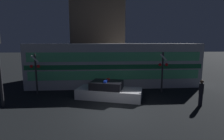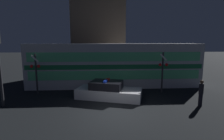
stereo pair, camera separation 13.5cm
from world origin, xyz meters
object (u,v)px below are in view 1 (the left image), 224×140
object	(u,v)px
police_car	(109,91)
crossing_signal_near	(163,70)
train	(114,65)
pedestrian	(201,93)

from	to	relation	value
police_car	crossing_signal_near	bearing A→B (deg)	31.65
train	crossing_signal_near	xyz separation A→B (m)	(3.60, -2.69, -0.09)
pedestrian	crossing_signal_near	world-z (taller)	crossing_signal_near
train	crossing_signal_near	bearing A→B (deg)	-36.77
crossing_signal_near	police_car	bearing A→B (deg)	-165.08
pedestrian	police_car	bearing A→B (deg)	161.09
train	pedestrian	xyz separation A→B (m)	(4.97, -5.78, -1.06)
train	crossing_signal_near	world-z (taller)	train
police_car	pedestrian	size ratio (longest dim) A/B	2.93
police_car	crossing_signal_near	size ratio (longest dim) A/B	1.52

